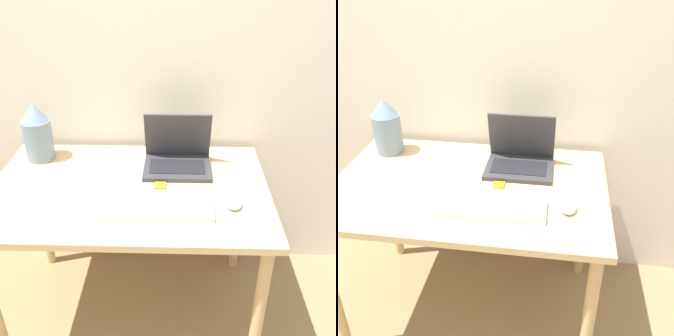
% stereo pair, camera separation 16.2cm
% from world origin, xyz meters
% --- Properties ---
extents(wall_back, '(6.00, 0.05, 2.50)m').
position_xyz_m(wall_back, '(0.00, 0.84, 1.25)').
color(wall_back, silver).
rests_on(wall_back, ground_plane).
extents(desk, '(1.19, 0.77, 0.75)m').
position_xyz_m(desk, '(0.00, 0.39, 0.66)').
color(desk, tan).
rests_on(desk, ground_plane).
extents(laptop, '(0.31, 0.24, 0.25)m').
position_xyz_m(laptop, '(0.21, 0.57, 0.81)').
color(laptop, '#333338').
rests_on(laptop, desk).
extents(keyboard, '(0.44, 0.16, 0.02)m').
position_xyz_m(keyboard, '(0.13, 0.21, 0.76)').
color(keyboard, silver).
rests_on(keyboard, desk).
extents(mouse, '(0.07, 0.10, 0.03)m').
position_xyz_m(mouse, '(0.43, 0.25, 0.77)').
color(mouse, white).
rests_on(mouse, desk).
extents(vase, '(0.13, 0.13, 0.28)m').
position_xyz_m(vase, '(-0.45, 0.63, 0.89)').
color(vase, slate).
rests_on(vase, desk).
extents(mp3_player, '(0.05, 0.05, 0.01)m').
position_xyz_m(mp3_player, '(0.14, 0.39, 0.76)').
color(mp3_player, orange).
rests_on(mp3_player, desk).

